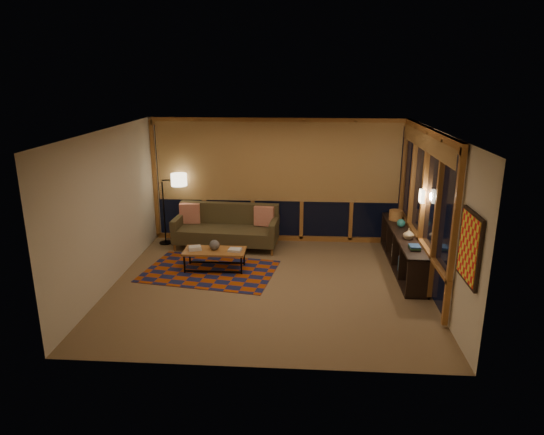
# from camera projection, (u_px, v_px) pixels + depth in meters

# --- Properties ---
(floor) EXTENTS (5.50, 5.00, 0.01)m
(floor) POSITION_uv_depth(u_px,v_px,m) (269.00, 285.00, 8.54)
(floor) COLOR #8B6D56
(floor) RESTS_ON ground
(ceiling) EXTENTS (5.50, 5.00, 0.01)m
(ceiling) POSITION_uv_depth(u_px,v_px,m) (269.00, 131.00, 7.77)
(ceiling) COLOR silver
(ceiling) RESTS_ON walls
(walls) EXTENTS (5.51, 5.01, 2.70)m
(walls) POSITION_uv_depth(u_px,v_px,m) (269.00, 212.00, 8.16)
(walls) COLOR beige
(walls) RESTS_ON floor
(window_wall_back) EXTENTS (5.30, 0.16, 2.60)m
(window_wall_back) POSITION_uv_depth(u_px,v_px,m) (277.00, 181.00, 10.48)
(window_wall_back) COLOR olive
(window_wall_back) RESTS_ON walls
(window_wall_right) EXTENTS (0.16, 3.70, 2.60)m
(window_wall_right) POSITION_uv_depth(u_px,v_px,m) (422.00, 205.00, 8.56)
(window_wall_right) COLOR olive
(window_wall_right) RESTS_ON walls
(wall_art) EXTENTS (0.06, 0.74, 0.94)m
(wall_art) POSITION_uv_depth(u_px,v_px,m) (469.00, 248.00, 6.18)
(wall_art) COLOR red
(wall_art) RESTS_ON walls
(wall_sconce) EXTENTS (0.12, 0.18, 0.22)m
(wall_sconce) POSITION_uv_depth(u_px,v_px,m) (422.00, 196.00, 8.36)
(wall_sconce) COLOR beige
(wall_sconce) RESTS_ON walls
(sofa) EXTENTS (2.22, 1.02, 0.89)m
(sofa) POSITION_uv_depth(u_px,v_px,m) (226.00, 228.00, 10.29)
(sofa) COLOR #4E472C
(sofa) RESTS_ON floor
(pillow_left) EXTENTS (0.45, 0.19, 0.43)m
(pillow_left) POSITION_uv_depth(u_px,v_px,m) (190.00, 214.00, 10.51)
(pillow_left) COLOR red
(pillow_left) RESTS_ON sofa
(pillow_right) EXTENTS (0.43, 0.22, 0.42)m
(pillow_right) POSITION_uv_depth(u_px,v_px,m) (264.00, 217.00, 10.31)
(pillow_right) COLOR red
(pillow_right) RESTS_ON sofa
(area_rug) EXTENTS (2.62, 1.96, 0.01)m
(area_rug) POSITION_uv_depth(u_px,v_px,m) (210.00, 271.00, 9.14)
(area_rug) COLOR #8F370A
(area_rug) RESTS_ON floor
(coffee_table) EXTENTS (1.17, 0.54, 0.39)m
(coffee_table) POSITION_uv_depth(u_px,v_px,m) (215.00, 260.00, 9.18)
(coffee_table) COLOR olive
(coffee_table) RESTS_ON floor
(book_stack_a) EXTENTS (0.27, 0.24, 0.07)m
(book_stack_a) POSITION_uv_depth(u_px,v_px,m) (195.00, 248.00, 9.13)
(book_stack_a) COLOR silver
(book_stack_a) RESTS_ON coffee_table
(book_stack_b) EXTENTS (0.26, 0.22, 0.05)m
(book_stack_b) POSITION_uv_depth(u_px,v_px,m) (235.00, 250.00, 9.08)
(book_stack_b) COLOR silver
(book_stack_b) RESTS_ON coffee_table
(ceramic_pot) EXTENTS (0.22, 0.22, 0.19)m
(ceramic_pot) POSITION_uv_depth(u_px,v_px,m) (214.00, 245.00, 9.13)
(ceramic_pot) COLOR black
(ceramic_pot) RESTS_ON coffee_table
(floor_lamp) EXTENTS (0.59, 0.46, 1.55)m
(floor_lamp) POSITION_uv_depth(u_px,v_px,m) (164.00, 209.00, 10.45)
(floor_lamp) COLOR black
(floor_lamp) RESTS_ON floor
(bookshelf) EXTENTS (0.40, 2.80, 0.70)m
(bookshelf) POSITION_uv_depth(u_px,v_px,m) (403.00, 250.00, 9.24)
(bookshelf) COLOR #32231C
(bookshelf) RESTS_ON floor
(basket) EXTENTS (0.34, 0.34, 0.20)m
(basket) POSITION_uv_depth(u_px,v_px,m) (396.00, 215.00, 9.92)
(basket) COLOR #A8723E
(basket) RESTS_ON bookshelf
(teal_bowl) EXTENTS (0.17, 0.17, 0.16)m
(teal_bowl) POSITION_uv_depth(u_px,v_px,m) (401.00, 223.00, 9.45)
(teal_bowl) COLOR #247473
(teal_bowl) RESTS_ON bookshelf
(vase) EXTENTS (0.24, 0.24, 0.20)m
(vase) POSITION_uv_depth(u_px,v_px,m) (409.00, 234.00, 8.75)
(vase) COLOR tan
(vase) RESTS_ON bookshelf
(shelf_book_stack) EXTENTS (0.20, 0.24, 0.06)m
(shelf_book_stack) POSITION_uv_depth(u_px,v_px,m) (415.00, 248.00, 8.26)
(shelf_book_stack) COLOR silver
(shelf_book_stack) RESTS_ON bookshelf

